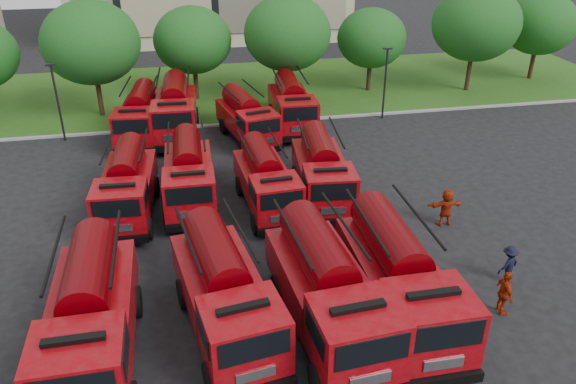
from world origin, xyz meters
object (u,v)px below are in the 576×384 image
at_px(fire_truck_3, 399,278).
at_px(fire_truck_11, 292,105).
at_px(fire_truck_8, 140,116).
at_px(firefighter_2, 500,313).
at_px(fire_truck_9, 175,110).
at_px(firefighter_4, 196,272).
at_px(fire_truck_6, 266,180).
at_px(fire_truck_0, 90,316).
at_px(fire_truck_7, 322,171).
at_px(fire_truck_5, 189,174).
at_px(fire_truck_2, 328,290).
at_px(fire_truck_4, 127,185).
at_px(fire_truck_1, 225,292).
at_px(firefighter_5, 443,224).
at_px(firefighter_3, 505,281).
at_px(fire_truck_10, 247,118).

xyz_separation_m(fire_truck_3, fire_truck_11, (0.08, 20.35, -0.16)).
distance_m(fire_truck_8, firefighter_2, 25.15).
relative_size(fire_truck_9, firefighter_4, 4.54).
bearing_deg(fire_truck_6, fire_truck_0, -132.02).
bearing_deg(firefighter_2, fire_truck_7, 27.67).
relative_size(fire_truck_5, fire_truck_6, 1.05).
distance_m(fire_truck_3, fire_truck_11, 20.35).
xyz_separation_m(fire_truck_3, firefighter_4, (-7.34, 4.37, -1.82)).
xyz_separation_m(fire_truck_2, fire_truck_11, (2.84, 20.54, -0.16)).
height_order(fire_truck_2, fire_truck_4, fire_truck_2).
xyz_separation_m(fire_truck_8, fire_truck_11, (10.14, 0.18, 0.03)).
distance_m(fire_truck_2, fire_truck_6, 9.73).
xyz_separation_m(fire_truck_9, fire_truck_11, (7.85, -0.10, -0.14)).
bearing_deg(fire_truck_5, fire_truck_9, 94.03).
xyz_separation_m(fire_truck_7, fire_truck_11, (0.52, 10.54, 0.03)).
height_order(fire_truck_1, fire_truck_11, fire_truck_1).
xyz_separation_m(fire_truck_2, fire_truck_4, (-7.56, 10.31, -0.21)).
distance_m(fire_truck_0, fire_truck_9, 20.68).
relative_size(fire_truck_11, firefighter_5, 3.84).
distance_m(fire_truck_6, firefighter_4, 6.62).
bearing_deg(fire_truck_7, firefighter_4, -136.56).
bearing_deg(firefighter_3, fire_truck_3, -8.39).
distance_m(fire_truck_4, fire_truck_10, 11.11).
bearing_deg(fire_truck_1, fire_truck_8, 91.57).
xyz_separation_m(fire_truck_2, fire_truck_6, (-0.68, 9.70, -0.29)).
relative_size(fire_truck_10, firefighter_2, 3.74).
xyz_separation_m(fire_truck_6, firefighter_2, (7.53, -10.07, -1.53)).
bearing_deg(firefighter_5, fire_truck_6, -19.89).
xyz_separation_m(fire_truck_0, firefighter_4, (3.58, 4.36, -1.81)).
height_order(fire_truck_2, fire_truck_5, fire_truck_2).
relative_size(fire_truck_10, firefighter_4, 4.02).
bearing_deg(fire_truck_11, fire_truck_9, -178.45).
distance_m(fire_truck_3, fire_truck_9, 21.88).
bearing_deg(fire_truck_9, firefighter_3, -53.08).
bearing_deg(fire_truck_11, fire_truck_8, -176.65).
height_order(fire_truck_10, firefighter_2, fire_truck_10).
bearing_deg(fire_truck_2, firefighter_3, 5.50).
bearing_deg(fire_truck_9, fire_truck_3, -66.64).
relative_size(fire_truck_4, firefighter_4, 4.08).
distance_m(fire_truck_4, fire_truck_8, 10.06).
relative_size(firefighter_3, firefighter_4, 0.96).
xyz_separation_m(fire_truck_4, fire_truck_9, (2.55, 10.34, 0.19)).
distance_m(fire_truck_3, fire_truck_5, 12.96).
bearing_deg(fire_truck_5, firefighter_5, -20.19).
bearing_deg(fire_truck_3, fire_truck_1, 175.20).
bearing_deg(fire_truck_11, fire_truck_5, -125.05).
bearing_deg(fire_truck_6, fire_truck_8, 118.09).
bearing_deg(fire_truck_10, fire_truck_11, 14.67).
height_order(fire_truck_11, firefighter_2, fire_truck_11).
height_order(fire_truck_0, fire_truck_10, fire_truck_0).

